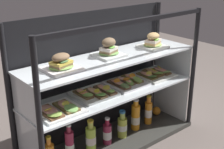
{
  "coord_description": "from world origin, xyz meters",
  "views": [
    {
      "loc": [
        -1.3,
        -1.54,
        1.3
      ],
      "look_at": [
        0.0,
        0.0,
        0.55
      ],
      "focal_mm": 51.28,
      "sensor_mm": 36.0,
      "label": 1
    }
  ],
  "objects": [
    {
      "name": "ground_plane",
      "position": [
        0.0,
        0.0,
        -0.01
      ],
      "size": [
        6.0,
        6.0,
        0.02
      ],
      "primitive_type": "cube",
      "color": "#625852",
      "rests_on": "ground"
    },
    {
      "name": "juice_bottle_back_center",
      "position": [
        -0.05,
        -0.01,
        0.11
      ],
      "size": [
        0.06,
        0.06,
        0.2
      ],
      "color": "#8F2644",
      "rests_on": "case_base_deck"
    },
    {
      "name": "case_frame",
      "position": [
        0.0,
        0.12,
        0.52
      ],
      "size": [
        1.33,
        0.41,
        0.95
      ],
      "color": "black",
      "rests_on": "ground"
    },
    {
      "name": "open_sandwich_tray_center",
      "position": [
        -0.14,
        0.01,
        0.44
      ],
      "size": [
        0.26,
        0.26,
        0.07
      ],
      "color": "white",
      "rests_on": "shelf_lower_glass"
    },
    {
      "name": "plated_roll_sandwich_mid_right",
      "position": [
        0.0,
        0.03,
        0.71
      ],
      "size": [
        0.18,
        0.18,
        0.13
      ],
      "color": "white",
      "rests_on": "shelf_upper_glass"
    },
    {
      "name": "riser_lower_tier",
      "position": [
        0.0,
        0.0,
        0.22
      ],
      "size": [
        1.26,
        0.35,
        0.38
      ],
      "color": "silver",
      "rests_on": "case_base_deck"
    },
    {
      "name": "juice_bottle_back_right",
      "position": [
        0.09,
        -0.01,
        0.12
      ],
      "size": [
        0.07,
        0.07,
        0.21
      ],
      "color": "#BDCC44",
      "rests_on": "case_base_deck"
    },
    {
      "name": "shelf_upper_glass",
      "position": [
        0.0,
        0.0,
        0.66
      ],
      "size": [
        1.28,
        0.36,
        0.01
      ],
      "primitive_type": "cube",
      "color": "silver",
      "rests_on": "riser_upper_tier"
    },
    {
      "name": "juice_bottle_front_fourth",
      "position": [
        -0.36,
        0.01,
        0.14
      ],
      "size": [
        0.06,
        0.06,
        0.25
      ],
      "color": "#A02847",
      "rests_on": "case_base_deck"
    },
    {
      "name": "open_sandwich_tray_mid_left",
      "position": [
        -0.45,
        -0.04,
        0.44
      ],
      "size": [
        0.26,
        0.25,
        0.06
      ],
      "color": "white",
      "rests_on": "shelf_lower_glass"
    },
    {
      "name": "juice_bottle_front_left_end",
      "position": [
        0.24,
        0.01,
        0.14
      ],
      "size": [
        0.07,
        0.07,
        0.25
      ],
      "color": "orange",
      "rests_on": "case_base_deck"
    },
    {
      "name": "juice_bottle_near_post",
      "position": [
        0.38,
        0.01,
        0.13
      ],
      "size": [
        0.06,
        0.06,
        0.24
      ],
      "color": "orange",
      "rests_on": "case_base_deck"
    },
    {
      "name": "juice_bottle_front_second",
      "position": [
        -0.2,
        -0.01,
        0.13
      ],
      "size": [
        0.07,
        0.07,
        0.24
      ],
      "color": "#B0D745",
      "rests_on": "case_base_deck"
    },
    {
      "name": "orange_fruit_beside_bottles",
      "position": [
        0.54,
        0.06,
        0.07
      ],
      "size": [
        0.07,
        0.07,
        0.07
      ],
      "primitive_type": "sphere",
      "color": "orange",
      "rests_on": "case_base_deck"
    },
    {
      "name": "plated_roll_sandwich_far_right",
      "position": [
        -0.39,
        0.0,
        0.7
      ],
      "size": [
        0.2,
        0.2,
        0.1
      ],
      "color": "white",
      "rests_on": "shelf_upper_glass"
    },
    {
      "name": "case_base_deck",
      "position": [
        0.0,
        0.0,
        0.02
      ],
      "size": [
        1.33,
        0.41,
        0.04
      ],
      "primitive_type": "cube",
      "color": "#353430",
      "rests_on": "ground"
    },
    {
      "name": "shelf_lower_glass",
      "position": [
        0.0,
        0.0,
        0.42
      ],
      "size": [
        1.28,
        0.36,
        0.01
      ],
      "primitive_type": "cube",
      "color": "silver",
      "rests_on": "riser_lower_tier"
    },
    {
      "name": "open_sandwich_tray_right_of_center",
      "position": [
        0.15,
        0.02,
        0.44
      ],
      "size": [
        0.26,
        0.25,
        0.06
      ],
      "color": "white",
      "rests_on": "shelf_lower_glass"
    },
    {
      "name": "riser_upper_tier",
      "position": [
        0.0,
        0.0,
        0.54
      ],
      "size": [
        1.26,
        0.35,
        0.23
      ],
      "color": "silver",
      "rests_on": "shelf_lower_glass"
    },
    {
      "name": "open_sandwich_tray_far_right",
      "position": [
        0.43,
        0.0,
        0.44
      ],
      "size": [
        0.26,
        0.25,
        0.06
      ],
      "color": "white",
      "rests_on": "shelf_lower_glass"
    },
    {
      "name": "plated_roll_sandwich_mid_left",
      "position": [
        0.38,
        -0.01,
        0.71
      ],
      "size": [
        0.18,
        0.18,
        0.11
      ],
      "color": "white",
      "rests_on": "shelf_upper_glass"
    }
  ]
}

